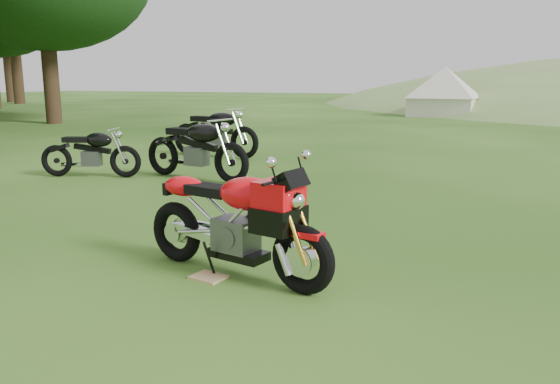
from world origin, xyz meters
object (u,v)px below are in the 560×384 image
at_px(vintage_moto_d, 215,131).
at_px(tent_left, 444,90).
at_px(vintage_moto_c, 90,151).
at_px(sport_motorcycle, 234,213).
at_px(vintage_moto_b, 195,147).
at_px(plywood_board, 208,277).

height_order(vintage_moto_d, tent_left, tent_left).
bearing_deg(vintage_moto_c, tent_left, 60.99).
distance_m(sport_motorcycle, vintage_moto_b, 4.58).
height_order(sport_motorcycle, vintage_moto_b, sport_motorcycle).
xyz_separation_m(vintage_moto_b, vintage_moto_c, (-1.72, -0.51, -0.10)).
height_order(vintage_moto_b, vintage_moto_d, vintage_moto_d).
bearing_deg(sport_motorcycle, vintage_moto_b, 137.53).
distance_m(vintage_moto_d, tent_left, 15.70).
bearing_deg(vintage_moto_d, plywood_board, -54.37).
relative_size(sport_motorcycle, vintage_moto_b, 0.88).
height_order(sport_motorcycle, tent_left, tent_left).
distance_m(sport_motorcycle, vintage_moto_c, 5.45).
xyz_separation_m(vintage_moto_d, tent_left, (2.76, 15.44, 0.63)).
height_order(plywood_board, vintage_moto_d, vintage_moto_d).
bearing_deg(vintage_moto_c, vintage_moto_d, 59.37).
relative_size(plywood_board, vintage_moto_b, 0.13).
bearing_deg(tent_left, plywood_board, -84.42).
xyz_separation_m(plywood_board, vintage_moto_d, (-3.60, 6.34, 0.54)).
height_order(plywood_board, vintage_moto_c, vintage_moto_c).
bearing_deg(vintage_moto_c, vintage_moto_b, -2.11).
xyz_separation_m(sport_motorcycle, vintage_moto_c, (-4.40, 3.20, -0.10)).
xyz_separation_m(plywood_board, tent_left, (-0.83, 21.78, 1.16)).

